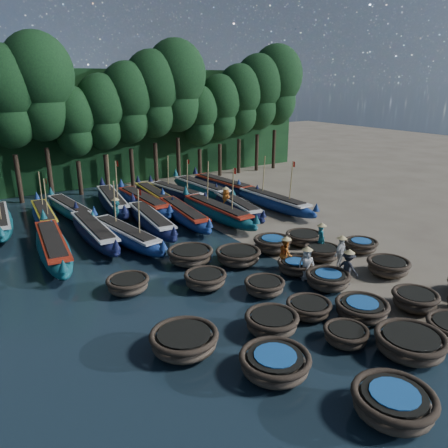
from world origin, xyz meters
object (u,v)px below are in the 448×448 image
coracle_10 (184,341)px  coracle_22 (238,256)px  coracle_8 (415,300)px  long_boat_1 (53,247)px  coracle_20 (128,284)px  coracle_21 (190,255)px  coracle_18 (322,252)px  long_boat_11 (70,209)px  coracle_15 (205,279)px  fisherman_6 (226,199)px  coracle_12 (309,308)px  coracle_1 (393,403)px  long_boat_4 (151,220)px  long_boat_2 (94,232)px  coracle_11 (272,322)px  long_boat_14 (154,195)px  long_boat_15 (176,192)px  long_boat_10 (44,215)px  long_boat_13 (143,202)px  long_boat_6 (217,211)px  long_boat_12 (112,201)px  long_boat_3 (125,235)px  fisherman_0 (307,263)px  coracle_7 (362,309)px  coracle_6 (346,335)px  long_boat_5 (183,214)px  fisherman_5 (116,211)px  long_boat_8 (273,202)px  fisherman_1 (321,238)px  coracle_13 (328,279)px  fisherman_4 (341,252)px  coracle_2 (410,343)px  fisherman_2 (286,253)px  fisherman_3 (348,267)px  coracle_19 (361,245)px  long_boat_9 (0,221)px  coracle_16 (264,286)px  coracle_5 (275,363)px  coracle_24 (304,238)px  long_boat_17 (223,185)px  long_boat_16 (202,188)px

coracle_10 → coracle_22: bearing=41.0°
coracle_8 → long_boat_1: (-11.11, 14.16, 0.17)m
coracle_20 → coracle_21: 4.13m
coracle_18 → long_boat_11: bearing=120.5°
coracle_15 → fisherman_6: fisherman_6 is taller
coracle_8 → coracle_12: coracle_8 is taller
coracle_1 → long_boat_4: long_boat_4 is taller
long_boat_2 → coracle_11: bearing=-77.9°
coracle_11 → coracle_15: size_ratio=1.11×
long_boat_14 → long_boat_15: long_boat_15 is taller
long_boat_10 → long_boat_13: (6.73, -0.82, 0.08)m
coracle_11 → coracle_15: coracle_11 is taller
long_boat_6 → long_boat_12: bearing=126.9°
coracle_21 → long_boat_4: (0.67, 6.27, 0.11)m
long_boat_3 → coracle_11: bearing=-92.8°
coracle_22 → fisherman_0: (1.64, -3.29, 0.41)m
coracle_7 → coracle_21: coracle_21 is taller
coracle_6 → long_boat_5: size_ratio=0.23×
fisherman_5 → long_boat_11: bearing=59.9°
coracle_10 → long_boat_14: (7.60, 18.82, 0.08)m
long_boat_3 → fisherman_6: (8.61, 2.37, 0.35)m
fisherman_5 → long_boat_10: bearing=81.3°
long_boat_8 → fisherman_1: size_ratio=4.59×
coracle_13 → fisherman_0: (-0.17, 1.24, 0.42)m
coracle_20 → long_boat_15: bearing=54.8°
long_boat_4 → fisherman_4: size_ratio=4.41×
long_boat_2 → long_boat_4: long_boat_2 is taller
coracle_2 → long_boat_13: size_ratio=0.28×
fisherman_2 → coracle_13: bearing=-141.9°
fisherman_3 → fisherman_4: fisherman_4 is taller
long_boat_8 → coracle_19: bearing=-99.9°
long_boat_9 → coracle_15: bearing=-59.6°
coracle_7 → fisherman_5: (-3.77, 17.10, 0.45)m
coracle_10 → coracle_16: (5.07, 1.87, -0.07)m
coracle_18 → long_boat_2: (-9.11, 9.49, 0.15)m
long_boat_13 → fisherman_5: bearing=-144.1°
coracle_5 → coracle_15: 6.72m
coracle_24 → long_boat_11: (-9.77, 12.97, 0.15)m
long_boat_11 → coracle_5: bearing=-93.5°
coracle_22 → long_boat_17: long_boat_17 is taller
coracle_8 → fisherman_5: size_ratio=1.21×
long_boat_14 → long_boat_15: size_ratio=1.03×
fisherman_3 → fisherman_1: bearing=-31.2°
coracle_2 → long_boat_16: size_ratio=0.28×
coracle_12 → coracle_16: coracle_16 is taller
coracle_8 → fisherman_3: fisherman_3 is taller
long_boat_2 → coracle_7: bearing=-65.5°
coracle_10 → long_boat_10: (-0.73, 18.02, 0.06)m
coracle_2 → coracle_16: (-1.33, 6.34, -0.08)m
long_boat_5 → fisherman_3: fisherman_3 is taller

